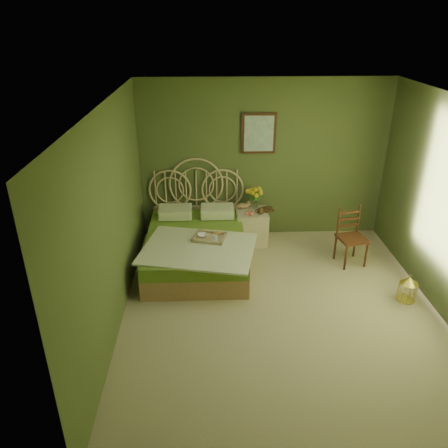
{
  "coord_description": "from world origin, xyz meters",
  "views": [
    {
      "loc": [
        -0.9,
        -4.53,
        3.42
      ],
      "look_at": [
        -0.69,
        1.0,
        0.77
      ],
      "focal_mm": 35.0,
      "sensor_mm": 36.0,
      "label": 1
    }
  ],
  "objects_px": {
    "nightstand": "(252,222)",
    "birdcage": "(407,289)",
    "bed": "(196,244)",
    "chair": "(351,232)"
  },
  "relations": [
    {
      "from": "chair",
      "to": "birdcage",
      "type": "bearing_deg",
      "value": -77.85
    },
    {
      "from": "nightstand",
      "to": "chair",
      "type": "distance_m",
      "value": 1.59
    },
    {
      "from": "bed",
      "to": "chair",
      "type": "relative_size",
      "value": 2.49
    },
    {
      "from": "bed",
      "to": "chair",
      "type": "distance_m",
      "value": 2.34
    },
    {
      "from": "bed",
      "to": "birdcage",
      "type": "bearing_deg",
      "value": -21.61
    },
    {
      "from": "bed",
      "to": "nightstand",
      "type": "bearing_deg",
      "value": 35.32
    },
    {
      "from": "nightstand",
      "to": "birdcage",
      "type": "height_order",
      "value": "nightstand"
    },
    {
      "from": "chair",
      "to": "birdcage",
      "type": "relative_size",
      "value": 2.51
    },
    {
      "from": "nightstand",
      "to": "birdcage",
      "type": "relative_size",
      "value": 2.82
    },
    {
      "from": "birdcage",
      "to": "bed",
      "type": "bearing_deg",
      "value": 158.39
    }
  ]
}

